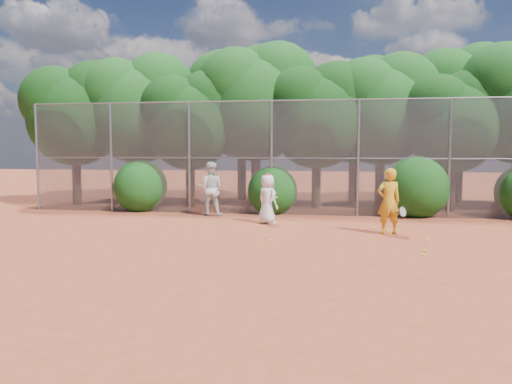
# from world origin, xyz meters

# --- Properties ---
(ground) EXTENTS (80.00, 80.00, 0.00)m
(ground) POSITION_xyz_m (0.00, 0.00, 0.00)
(ground) COLOR #993D22
(ground) RESTS_ON ground
(fence_back) EXTENTS (20.05, 0.09, 4.03)m
(fence_back) POSITION_xyz_m (-0.12, 6.00, 2.05)
(fence_back) COLOR gray
(fence_back) RESTS_ON ground
(tree_0) EXTENTS (4.38, 3.81, 6.00)m
(tree_0) POSITION_xyz_m (-9.44, 8.04, 3.93)
(tree_0) COLOR black
(tree_0) RESTS_ON ground
(tree_1) EXTENTS (4.64, 4.03, 6.35)m
(tree_1) POSITION_xyz_m (-6.94, 8.54, 4.16)
(tree_1) COLOR black
(tree_1) RESTS_ON ground
(tree_2) EXTENTS (3.99, 3.47, 5.47)m
(tree_2) POSITION_xyz_m (-4.45, 7.83, 3.58)
(tree_2) COLOR black
(tree_2) RESTS_ON ground
(tree_3) EXTENTS (4.89, 4.26, 6.70)m
(tree_3) POSITION_xyz_m (-1.94, 8.84, 4.40)
(tree_3) COLOR black
(tree_3) RESTS_ON ground
(tree_4) EXTENTS (4.19, 3.64, 5.73)m
(tree_4) POSITION_xyz_m (0.55, 8.24, 3.76)
(tree_4) COLOR black
(tree_4) RESTS_ON ground
(tree_5) EXTENTS (4.51, 3.92, 6.17)m
(tree_5) POSITION_xyz_m (3.06, 9.04, 4.05)
(tree_5) COLOR black
(tree_5) RESTS_ON ground
(tree_6) EXTENTS (3.86, 3.36, 5.29)m
(tree_6) POSITION_xyz_m (5.55, 8.03, 3.47)
(tree_6) COLOR black
(tree_6) RESTS_ON ground
(tree_9) EXTENTS (4.83, 4.20, 6.62)m
(tree_9) POSITION_xyz_m (-7.94, 10.84, 4.34)
(tree_9) COLOR black
(tree_9) RESTS_ON ground
(tree_10) EXTENTS (5.15, 4.48, 7.06)m
(tree_10) POSITION_xyz_m (-2.93, 11.05, 4.63)
(tree_10) COLOR black
(tree_10) RESTS_ON ground
(tree_11) EXTENTS (4.64, 4.03, 6.35)m
(tree_11) POSITION_xyz_m (2.06, 10.64, 4.16)
(tree_11) COLOR black
(tree_11) RESTS_ON ground
(tree_12) EXTENTS (5.02, 4.37, 6.88)m
(tree_12) POSITION_xyz_m (6.56, 11.24, 4.51)
(tree_12) COLOR black
(tree_12) RESTS_ON ground
(bush_0) EXTENTS (2.00, 2.00, 2.00)m
(bush_0) POSITION_xyz_m (-6.00, 6.30, 1.00)
(bush_0) COLOR #104211
(bush_0) RESTS_ON ground
(bush_1) EXTENTS (1.80, 1.80, 1.80)m
(bush_1) POSITION_xyz_m (-1.00, 6.30, 0.90)
(bush_1) COLOR #104211
(bush_1) RESTS_ON ground
(bush_2) EXTENTS (2.20, 2.20, 2.20)m
(bush_2) POSITION_xyz_m (4.00, 6.30, 1.10)
(bush_2) COLOR #104211
(bush_2) RESTS_ON ground
(player_yellow) EXTENTS (0.87, 0.64, 1.81)m
(player_yellow) POSITION_xyz_m (2.68, 2.41, 0.90)
(player_yellow) COLOR gold
(player_yellow) RESTS_ON ground
(player_teen) EXTENTS (0.89, 0.87, 1.57)m
(player_teen) POSITION_xyz_m (-0.84, 3.77, 0.78)
(player_teen) COLOR white
(player_teen) RESTS_ON ground
(player_white) EXTENTS (0.97, 0.85, 1.88)m
(player_white) POSITION_xyz_m (-3.08, 5.40, 0.94)
(player_white) COLOR silver
(player_white) RESTS_ON ground
(ball_0) EXTENTS (0.07, 0.07, 0.07)m
(ball_0) POSITION_xyz_m (3.55, 1.52, 0.03)
(ball_0) COLOR yellow
(ball_0) RESTS_ON ground
(ball_1) EXTENTS (0.07, 0.07, 0.07)m
(ball_1) POSITION_xyz_m (2.39, 3.11, 0.03)
(ball_1) COLOR yellow
(ball_1) RESTS_ON ground
(ball_2) EXTENTS (0.07, 0.07, 0.07)m
(ball_2) POSITION_xyz_m (3.24, 0.06, 0.03)
(ball_2) COLOR yellow
(ball_2) RESTS_ON ground
(ball_3) EXTENTS (0.07, 0.07, 0.07)m
(ball_3) POSITION_xyz_m (3.14, -0.34, 0.03)
(ball_3) COLOR yellow
(ball_3) RESTS_ON ground
(ball_4) EXTENTS (0.07, 0.07, 0.07)m
(ball_4) POSITION_xyz_m (-0.34, 0.79, 0.03)
(ball_4) COLOR yellow
(ball_4) RESTS_ON ground
(ball_5) EXTENTS (0.07, 0.07, 0.07)m
(ball_5) POSITION_xyz_m (3.17, 3.66, 0.03)
(ball_5) COLOR yellow
(ball_5) RESTS_ON ground
(ball_6) EXTENTS (0.07, 0.07, 0.07)m
(ball_6) POSITION_xyz_m (2.70, 2.87, 0.03)
(ball_6) COLOR yellow
(ball_6) RESTS_ON ground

